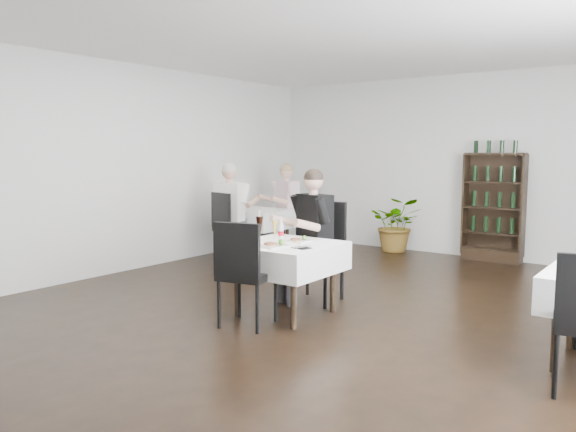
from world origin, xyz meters
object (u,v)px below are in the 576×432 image
Objects in this scene: potted_tree at (397,224)px; diner_main at (308,225)px; main_table at (285,257)px; wine_shelf at (493,208)px.

diner_main reaches higher than potted_tree.
potted_tree is at bearing 99.05° from diner_main.
main_table is at bearing -80.60° from potted_tree.
wine_shelf is 1.70× the size of main_table.
diner_main is (0.57, -3.59, 0.41)m from potted_tree.
diner_main is (-1.02, -3.71, 0.05)m from wine_shelf.
diner_main reaches higher than main_table.
potted_tree is 0.62× the size of diner_main.
main_table is 0.67× the size of diner_main.
wine_shelf is 1.14× the size of diner_main.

